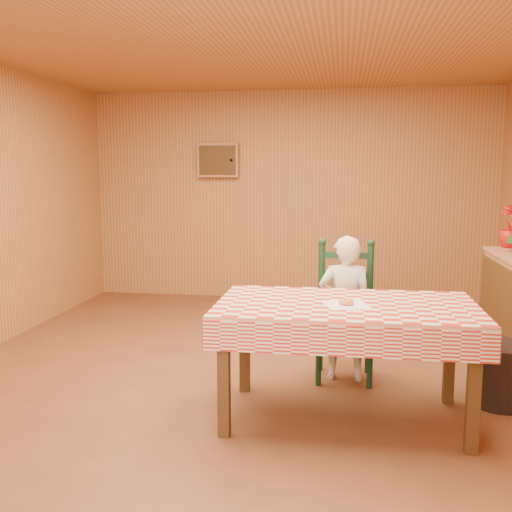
{
  "coord_description": "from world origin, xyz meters",
  "views": [
    {
      "loc": [
        0.66,
        -4.14,
        1.59
      ],
      "look_at": [
        0.0,
        0.2,
        0.95
      ],
      "focal_mm": 40.0,
      "sensor_mm": 36.0,
      "label": 1
    }
  ],
  "objects_px": {
    "seated_child": "(345,308)",
    "ladder_chair": "(345,314)",
    "storage_bin": "(502,374)",
    "dining_table": "(346,316)"
  },
  "relations": [
    {
      "from": "seated_child",
      "to": "ladder_chair",
      "type": "bearing_deg",
      "value": -90.0
    },
    {
      "from": "storage_bin",
      "to": "ladder_chair",
      "type": "bearing_deg",
      "value": 160.5
    },
    {
      "from": "dining_table",
      "to": "seated_child",
      "type": "bearing_deg",
      "value": 90.0
    },
    {
      "from": "dining_table",
      "to": "seated_child",
      "type": "distance_m",
      "value": 0.74
    },
    {
      "from": "ladder_chair",
      "to": "storage_bin",
      "type": "height_order",
      "value": "ladder_chair"
    },
    {
      "from": "dining_table",
      "to": "ladder_chair",
      "type": "bearing_deg",
      "value": 90.0
    },
    {
      "from": "dining_table",
      "to": "ladder_chair",
      "type": "height_order",
      "value": "ladder_chair"
    },
    {
      "from": "ladder_chair",
      "to": "seated_child",
      "type": "bearing_deg",
      "value": -90.0
    },
    {
      "from": "dining_table",
      "to": "storage_bin",
      "type": "height_order",
      "value": "dining_table"
    },
    {
      "from": "dining_table",
      "to": "ladder_chair",
      "type": "relative_size",
      "value": 1.53
    }
  ]
}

